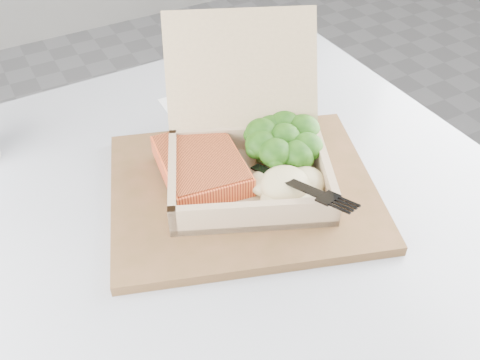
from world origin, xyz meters
TOP-DOWN VIEW (x-y plane):
  - floor at (0.00, 0.00)m, footprint 4.00×4.00m
  - cafe_table at (-0.44, -0.12)m, footprint 0.84×0.84m
  - serving_tray at (-0.39, -0.09)m, footprint 0.42×0.38m
  - takeout_container at (-0.37, -0.06)m, footprint 0.29×0.31m
  - salmon_fillet at (-0.43, -0.05)m, footprint 0.12×0.15m
  - broccoli_pile at (-0.32, -0.08)m, footprint 0.12×0.12m
  - mashed_potatoes at (-0.36, -0.14)m, footprint 0.10×0.09m
  - plastic_fork at (-0.37, -0.13)m, footprint 0.05×0.17m
  - receipt at (-0.37, 0.10)m, footprint 0.08×0.15m

SIDE VIEW (x-z plane):
  - floor at x=0.00m, z-range 0.00..0.00m
  - cafe_table at x=-0.44m, z-range 0.18..0.92m
  - receipt at x=-0.37m, z-range 0.74..0.74m
  - serving_tray at x=-0.39m, z-range 0.74..0.76m
  - salmon_fillet at x=-0.43m, z-range 0.77..0.79m
  - mashed_potatoes at x=-0.36m, z-range 0.77..0.80m
  - broccoli_pile at x=-0.32m, z-range 0.77..0.81m
  - plastic_fork at x=-0.37m, z-range 0.78..0.81m
  - takeout_container at x=-0.37m, z-range 0.71..0.89m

